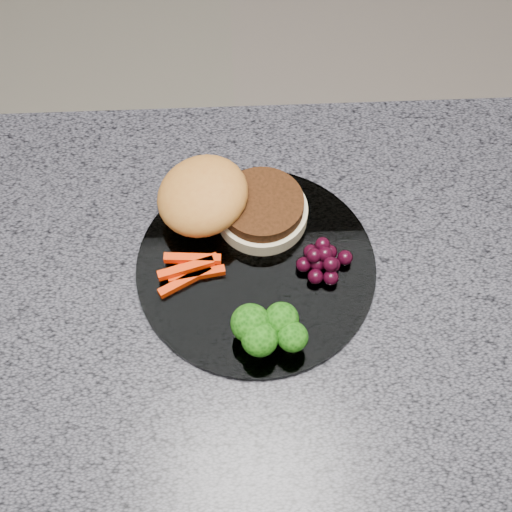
{
  "coord_description": "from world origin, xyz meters",
  "views": [
    {
      "loc": [
        0.0,
        -0.32,
        1.58
      ],
      "look_at": [
        0.02,
        0.07,
        0.93
      ],
      "focal_mm": 50.0,
      "sensor_mm": 36.0,
      "label": 1
    }
  ],
  "objects": [
    {
      "name": "island_cabinet",
      "position": [
        0.0,
        0.0,
        0.43
      ],
      "size": [
        1.2,
        0.6,
        0.86
      ],
      "primitive_type": "cube",
      "color": "#4E2C1A",
      "rests_on": "ground"
    },
    {
      "name": "grape_bunch",
      "position": [
        0.09,
        0.06,
        0.92
      ],
      "size": [
        0.06,
        0.05,
        0.03
      ],
      "rotation": [
        0.0,
        0.0,
        -0.34
      ],
      "color": "black",
      "rests_on": "plate"
    },
    {
      "name": "plate",
      "position": [
        0.02,
        0.07,
        0.9
      ],
      "size": [
        0.26,
        0.26,
        0.01
      ],
      "primitive_type": "cylinder",
      "color": "white",
      "rests_on": "countertop"
    },
    {
      "name": "burger",
      "position": [
        -0.01,
        0.13,
        0.93
      ],
      "size": [
        0.17,
        0.12,
        0.06
      ],
      "rotation": [
        0.0,
        0.0,
        0.08
      ],
      "color": "beige",
      "rests_on": "plate"
    },
    {
      "name": "countertop",
      "position": [
        0.0,
        0.0,
        0.88
      ],
      "size": [
        1.2,
        0.6,
        0.04
      ],
      "primitive_type": "cube",
      "color": "#4B4A53",
      "rests_on": "island_cabinet"
    },
    {
      "name": "carrot_sticks",
      "position": [
        -0.05,
        0.06,
        0.91
      ],
      "size": [
        0.07,
        0.05,
        0.02
      ],
      "rotation": [
        0.0,
        0.0,
        0.02
      ],
      "color": "red",
      "rests_on": "plate"
    },
    {
      "name": "broccoli",
      "position": [
        0.03,
        -0.02,
        0.93
      ],
      "size": [
        0.08,
        0.06,
        0.05
      ],
      "rotation": [
        0.0,
        0.0,
        -0.07
      ],
      "color": "#5A8932",
      "rests_on": "plate"
    }
  ]
}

